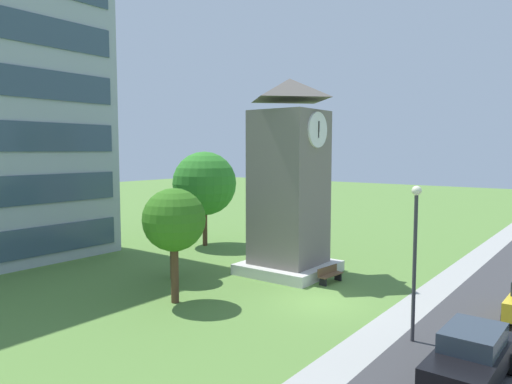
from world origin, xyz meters
name	(u,v)px	position (x,y,z in m)	size (l,w,h in m)	color
ground_plane	(322,302)	(0.00, 0.00, 0.00)	(160.00, 160.00, 0.00)	#567F38
kerb_strip	(398,319)	(0.00, -3.68, 0.00)	(120.00, 1.60, 0.01)	#9E9E99
clock_tower	(289,187)	(3.73, 4.31, 5.06)	(4.84, 4.84, 11.26)	slate
park_bench	(330,275)	(3.21, 1.32, 0.46)	(1.84, 0.66, 0.88)	brown
street_lamp	(415,246)	(-2.00, -4.97, 3.65)	(0.36, 0.36, 5.88)	#333338
tree_near_tower	(174,220)	(-4.17, 5.57, 3.91)	(2.96, 2.96, 5.43)	#513823
tree_streetside	(205,184)	(6.71, 13.80, 4.70)	(4.78, 4.78, 7.10)	#513823
tree_by_building	(172,220)	(-1.37, 8.71, 3.32)	(2.84, 2.84, 4.76)	#513823
parked_car_black	(471,356)	(-4.15, -7.50, 0.86)	(4.66, 2.04, 1.69)	black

